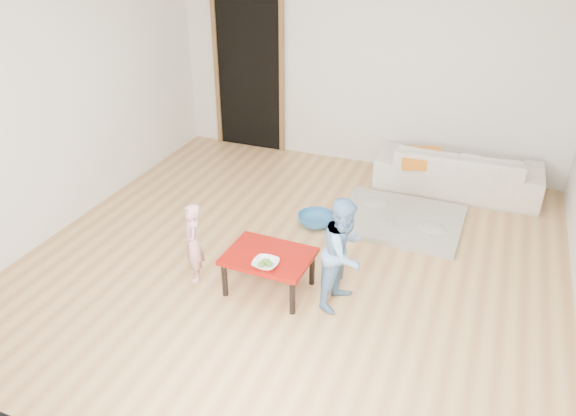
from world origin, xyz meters
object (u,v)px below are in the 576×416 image
Objects in this scene: child_pink at (193,243)px; child_blue at (344,253)px; basin at (316,220)px; red_table at (269,272)px; bowl at (266,264)px; sofa at (458,170)px.

child_blue reaches higher than child_pink.
basin is at bearing 117.51° from child_pink.
red_table is 0.73m from child_pink.
child_pink is at bearing 109.08° from child_blue.
red_table reaches higher than basin.
child_blue is at bearing 6.51° from red_table.
child_pink is at bearing 172.59° from bowl.
sofa is 3.37m from child_pink.
red_table is at bearing -91.06° from basin.
child_blue reaches higher than bowl.
child_blue is at bearing 74.31° from sofa.
basin is at bearing 91.08° from bowl.
red_table is 1.89× the size of basin.
child_pink is at bearing -173.61° from red_table.
child_blue is 2.54× the size of basin.
sofa is 8.64× the size of bowl.
child_blue reaches higher than basin.
sofa is at bearing 63.32° from red_table.
child_pink reaches higher than red_table.
child_pink is (-0.75, 0.10, -0.02)m from bowl.
child_blue is 1.39m from basin.
basin is (-1.29, -1.39, -0.21)m from sofa.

